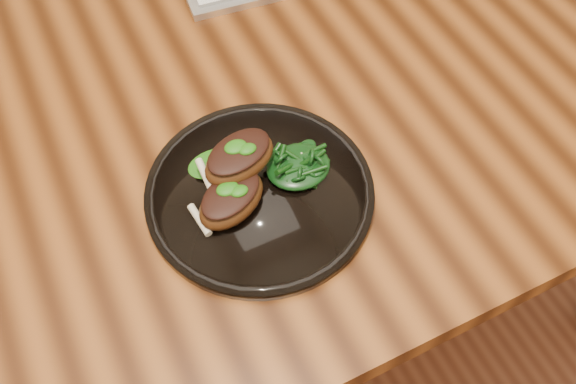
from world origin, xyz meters
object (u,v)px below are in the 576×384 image
(plate, at_px, (260,193))
(lamb_chop_front, at_px, (231,199))
(greens_heap, at_px, (298,164))
(desk, at_px, (224,156))

(plate, bearing_deg, lamb_chop_front, -166.07)
(lamb_chop_front, xyz_separation_m, greens_heap, (0.10, 0.02, -0.01))
(desk, bearing_deg, plate, -90.86)
(lamb_chop_front, bearing_deg, plate, 13.93)
(plate, height_order, greens_heap, greens_heap)
(plate, distance_m, lamb_chop_front, 0.05)
(desk, distance_m, plate, 0.17)
(desk, relative_size, plate, 5.51)
(desk, height_order, lamb_chop_front, lamb_chop_front)
(desk, relative_size, greens_heap, 19.09)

